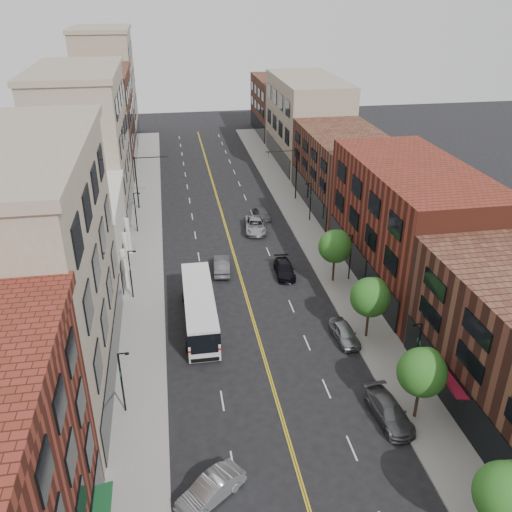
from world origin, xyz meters
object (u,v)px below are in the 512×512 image
car_lane_b (255,225)px  car_lane_behind (222,265)px  car_lane_a (284,269)px  car_parked_mid (389,412)px  city_bus (199,306)px  car_lane_c (262,213)px  car_angle_b (211,489)px  car_parked_far (345,333)px

car_lane_b → car_lane_behind: bearing=-111.6°
car_lane_a → car_parked_mid: bearing=-80.2°
city_bus → car_lane_b: 21.24m
car_parked_mid → car_lane_c: size_ratio=1.28×
car_angle_b → car_lane_b: bearing=130.5°
city_bus → car_lane_b: bearing=67.2°
car_parked_mid → car_lane_c: (-2.38, 37.89, -0.06)m
car_lane_b → car_lane_c: bearing=75.3°
car_parked_far → car_lane_b: bearing=94.8°
car_parked_mid → car_lane_b: 34.15m
city_bus → car_lane_c: (9.86, 23.47, -1.14)m
car_parked_far → car_lane_c: 28.21m
car_parked_far → car_lane_b: 24.45m
city_bus → car_parked_far: city_bus is taller
car_lane_a → car_lane_b: bearing=98.3°
car_lane_b → car_parked_mid: bearing=-77.2°
car_lane_a → car_lane_b: size_ratio=0.83×
city_bus → car_parked_far: bearing=-20.7°
car_angle_b → car_lane_a: size_ratio=0.97×
car_lane_a → car_lane_c: (0.37, 15.73, -0.01)m
car_parked_far → car_parked_mid: bearing=-93.3°
city_bus → car_lane_c: size_ratio=3.09×
car_parked_mid → car_parked_far: size_ratio=1.18×
car_parked_far → car_lane_b: (-3.77, 24.15, 0.05)m
city_bus → car_parked_far: size_ratio=2.86×
car_lane_c → car_lane_behind: bearing=-123.2°
city_bus → car_lane_c: city_bus is taller
city_bus → car_parked_mid: bearing=-49.3°
city_bus → car_angle_b: 18.93m
car_parked_mid → car_lane_b: car_lane_b is taller
car_parked_mid → car_lane_behind: size_ratio=1.05×
city_bus → car_parked_mid: city_bus is taller
city_bus → car_angle_b: (-0.76, -18.88, -1.07)m
car_lane_c → car_parked_mid: bearing=-93.6°
city_bus → car_lane_behind: city_bus is taller
car_angle_b → car_lane_a: (10.25, 26.63, -0.07)m
car_lane_a → car_parked_far: bearing=-75.3°
city_bus → car_lane_b: (8.34, 19.51, -1.04)m
car_parked_mid → car_lane_c: 37.96m
car_angle_b → city_bus: bearing=141.5°
car_angle_b → car_lane_behind: bearing=136.2°
city_bus → car_lane_a: size_ratio=2.61×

